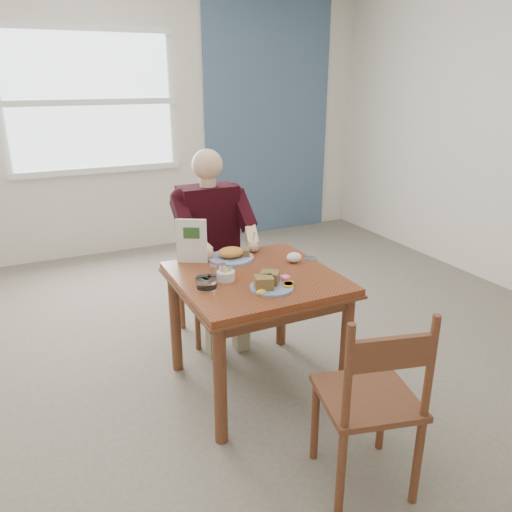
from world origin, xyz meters
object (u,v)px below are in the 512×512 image
chair_far (209,272)px  far_plate (232,255)px  near_plate (270,283)px  diner (212,233)px  chair_near (372,401)px  table (256,292)px

chair_far → far_plate: bearing=-92.3°
chair_far → near_plate: (-0.01, -1.00, 0.30)m
chair_far → diner: diner is taller
chair_near → diner: 1.72m
chair_near → near_plate: (-0.12, 0.77, 0.30)m
far_plate → diner: bearing=87.2°
chair_near → near_plate: 0.83m
table → chair_far: (0.00, 0.80, -0.16)m
table → chair_far: size_ratio=0.97×
chair_near → chair_far: bearing=93.5°
chair_near → table: bearing=96.3°
table → diner: bearing=90.0°
diner → table: bearing=-90.0°
chair_near → near_plate: chair_near is taller
chair_far → chair_near: 1.77m
table → near_plate: size_ratio=2.88×
table → diner: 0.73m
chair_near → far_plate: size_ratio=2.51×
table → near_plate: 0.25m
chair_far → far_plate: (-0.02, -0.49, 0.30)m
chair_near → diner: size_ratio=0.69×
table → near_plate: (-0.01, -0.21, 0.14)m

